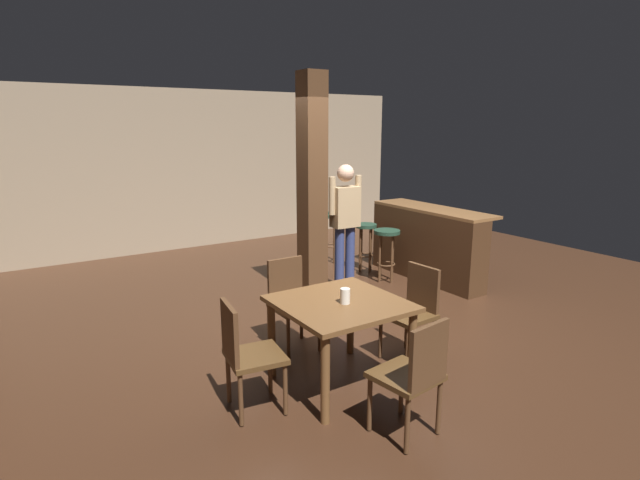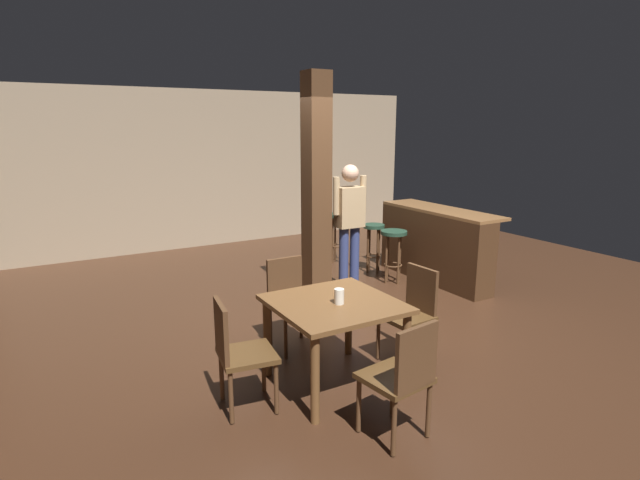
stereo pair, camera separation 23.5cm
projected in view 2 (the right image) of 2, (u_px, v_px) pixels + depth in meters
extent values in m
plane|color=#382114|center=(357.00, 321.00, 5.69)|extent=(10.80, 10.80, 0.00)
cube|color=gray|center=(221.00, 169.00, 9.17)|extent=(8.00, 0.10, 2.80)
cube|color=#4C301C|center=(316.00, 192.00, 6.03)|extent=(0.28, 0.28, 2.80)
cube|color=brown|center=(334.00, 304.00, 4.17)|extent=(1.00, 1.00, 0.04)
cylinder|color=brown|center=(349.00, 319.00, 4.82)|extent=(0.07, 0.07, 0.71)
cylinder|color=brown|center=(267.00, 338.00, 4.40)|extent=(0.07, 0.07, 0.71)
cylinder|color=brown|center=(406.00, 354.00, 4.10)|extent=(0.07, 0.07, 0.71)
cylinder|color=brown|center=(315.00, 380.00, 3.68)|extent=(0.07, 0.07, 0.71)
cube|color=#4C3319|center=(406.00, 317.00, 4.63)|extent=(0.44, 0.44, 0.04)
cube|color=#4C301C|center=(422.00, 290.00, 4.68)|extent=(0.06, 0.38, 0.45)
cylinder|color=#4C301C|center=(404.00, 351.00, 4.44)|extent=(0.04, 0.04, 0.43)
cylinder|color=#4C301C|center=(378.00, 337.00, 4.73)|extent=(0.04, 0.04, 0.43)
cylinder|color=#4C301C|center=(432.00, 342.00, 4.63)|extent=(0.04, 0.04, 0.43)
cylinder|color=#4C301C|center=(406.00, 329.00, 4.91)|extent=(0.04, 0.04, 0.43)
cube|color=#4C3319|center=(293.00, 306.00, 4.89)|extent=(0.42, 0.42, 0.04)
cube|color=#4C301C|center=(285.00, 279.00, 5.01)|extent=(0.38, 0.04, 0.45)
cylinder|color=#4C301C|center=(318.00, 330.00, 4.88)|extent=(0.04, 0.04, 0.43)
cylinder|color=#4C301C|center=(286.00, 338.00, 4.71)|extent=(0.04, 0.04, 0.43)
cylinder|color=#4C301C|center=(301.00, 319.00, 5.18)|extent=(0.04, 0.04, 0.43)
cylinder|color=#4C301C|center=(270.00, 325.00, 5.01)|extent=(0.04, 0.04, 0.43)
cube|color=#4C3319|center=(247.00, 355.00, 3.86)|extent=(0.47, 0.47, 0.04)
cube|color=#4C301C|center=(221.00, 332.00, 3.74)|extent=(0.09, 0.38, 0.45)
cylinder|color=#4C301C|center=(264.00, 368.00, 4.13)|extent=(0.04, 0.04, 0.43)
cylinder|color=#4C301C|center=(276.00, 388.00, 3.82)|extent=(0.04, 0.04, 0.43)
cylinder|color=#4C301C|center=(222.00, 375.00, 4.00)|extent=(0.04, 0.04, 0.43)
cylinder|color=#4C301C|center=(231.00, 397.00, 3.69)|extent=(0.04, 0.04, 0.43)
cube|color=#4C3319|center=(394.00, 378.00, 3.51)|extent=(0.47, 0.47, 0.04)
cube|color=#4C301C|center=(417.00, 358.00, 3.31)|extent=(0.38, 0.09, 0.45)
cylinder|color=#4C301C|center=(359.00, 404.00, 3.59)|extent=(0.04, 0.04, 0.43)
cylinder|color=#4C301C|center=(393.00, 389.00, 3.80)|extent=(0.04, 0.04, 0.43)
cylinder|color=#4C301C|center=(394.00, 427.00, 3.32)|extent=(0.04, 0.04, 0.43)
cylinder|color=#4C301C|center=(429.00, 409.00, 3.53)|extent=(0.04, 0.04, 0.43)
cylinder|color=silver|center=(339.00, 296.00, 4.10)|extent=(0.08, 0.08, 0.13)
cube|color=tan|center=(350.00, 207.00, 6.14)|extent=(0.35, 0.21, 0.50)
sphere|color=tan|center=(350.00, 173.00, 6.05)|extent=(0.22, 0.22, 0.21)
cylinder|color=navy|center=(354.00, 263.00, 6.34)|extent=(0.12, 0.12, 0.95)
cylinder|color=navy|center=(344.00, 264.00, 6.27)|extent=(0.12, 0.12, 0.95)
cylinder|color=tan|center=(363.00, 194.00, 6.20)|extent=(0.08, 0.08, 0.46)
cylinder|color=tan|center=(336.00, 196.00, 6.02)|extent=(0.08, 0.08, 0.46)
cube|color=brown|center=(441.00, 210.00, 7.03)|extent=(0.56, 1.95, 0.04)
cube|color=#422816|center=(434.00, 247.00, 7.09)|extent=(0.36, 1.95, 0.99)
cylinder|color=#1E3828|center=(394.00, 233.00, 6.96)|extent=(0.37, 0.37, 0.05)
torus|color=#4C301C|center=(393.00, 265.00, 7.07)|extent=(0.26, 0.26, 0.02)
cylinder|color=#4C301C|center=(388.00, 256.00, 7.15)|extent=(0.03, 0.03, 0.70)
cylinder|color=#4C301C|center=(398.00, 260.00, 6.94)|extent=(0.03, 0.03, 0.70)
cylinder|color=#4C301C|center=(400.00, 257.00, 7.10)|extent=(0.03, 0.03, 0.70)
cylinder|color=#4C301C|center=(386.00, 259.00, 6.99)|extent=(0.03, 0.03, 0.70)
cylinder|color=#1E3828|center=(374.00, 226.00, 7.46)|extent=(0.32, 0.32, 0.05)
torus|color=#422816|center=(373.00, 256.00, 7.57)|extent=(0.23, 0.23, 0.02)
cylinder|color=#422816|center=(369.00, 248.00, 7.63)|extent=(0.03, 0.03, 0.68)
cylinder|color=#422816|center=(377.00, 251.00, 7.46)|extent=(0.03, 0.03, 0.68)
cylinder|color=#422816|center=(379.00, 249.00, 7.60)|extent=(0.03, 0.03, 0.68)
cylinder|color=#422816|center=(368.00, 251.00, 7.50)|extent=(0.03, 0.03, 0.68)
cylinder|color=#1E3828|center=(339.00, 215.00, 7.98)|extent=(0.36, 0.36, 0.05)
torus|color=#4C301C|center=(339.00, 246.00, 8.10)|extent=(0.25, 0.25, 0.02)
cylinder|color=#4C301C|center=(335.00, 238.00, 8.17)|extent=(0.03, 0.03, 0.75)
cylinder|color=#4C301C|center=(343.00, 241.00, 7.97)|extent=(0.03, 0.03, 0.75)
cylinder|color=#4C301C|center=(345.00, 239.00, 8.13)|extent=(0.03, 0.03, 0.75)
cylinder|color=#4C301C|center=(333.00, 240.00, 8.02)|extent=(0.03, 0.03, 0.75)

